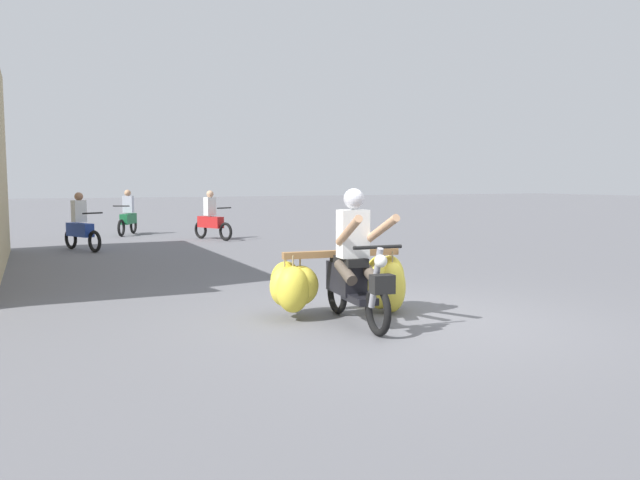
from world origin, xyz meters
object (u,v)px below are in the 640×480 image
motorbike_main_loaded (344,279)px  motorbike_distant_ahead_right (80,227)px  motorbike_distant_far_ahead (211,220)px  motorbike_distant_ahead_left (128,217)px

motorbike_main_loaded → motorbike_distant_ahead_right: size_ratio=1.26×
motorbike_main_loaded → motorbike_distant_far_ahead: motorbike_main_loaded is taller
motorbike_main_loaded → motorbike_distant_ahead_right: bearing=104.5°
motorbike_main_loaded → motorbike_distant_far_ahead: bearing=83.6°
motorbike_distant_ahead_right → motorbike_distant_far_ahead: size_ratio=1.00×
motorbike_distant_ahead_left → motorbike_distant_ahead_right: 4.44m
motorbike_main_loaded → motorbike_distant_ahead_left: size_ratio=1.27×
motorbike_main_loaded → motorbike_distant_far_ahead: 10.79m
motorbike_distant_ahead_right → motorbike_distant_far_ahead: (3.59, 1.48, 0.00)m
motorbike_distant_ahead_left → motorbike_main_loaded: bearing=-86.8°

